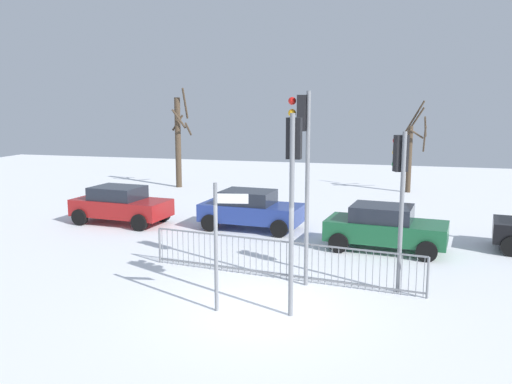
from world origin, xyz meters
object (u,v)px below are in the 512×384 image
Objects in this scene: traffic_light_mid_left at (303,145)px; direction_sign_post at (219,240)px; car_blue_trailing at (251,209)px; car_red_near at (121,204)px; traffic_light_mid_right at (293,169)px; traffic_light_foreground_left at (400,175)px; bare_tree_centre at (411,152)px; bare_tree_left at (179,140)px; car_green_mid at (385,227)px.

traffic_light_mid_left reaches higher than direction_sign_post.
car_red_near is (-5.23, -0.37, 0.00)m from car_blue_trailing.
traffic_light_mid_right is 1.12× the size of traffic_light_foreground_left.
car_red_near is 15.46m from bare_tree_centre.
direction_sign_post reaches higher than car_red_near.
traffic_light_mid_right is 8.71m from car_blue_trailing.
bare_tree_left is (-6.54, 8.73, 1.89)m from car_blue_trailing.
bare_tree_left is at bearing 122.05° from traffic_light_mid_right.
car_blue_trailing is at bearing -120.19° from bare_tree_centre.
bare_tree_centre reaches higher than direction_sign_post.
traffic_light_foreground_left is 0.85× the size of bare_tree_centre.
traffic_light_mid_left is 2.54m from traffic_light_foreground_left.
traffic_light_mid_right is 1.52× the size of direction_sign_post.
car_blue_trailing is at bearing 107.48° from traffic_light_foreground_left.
direction_sign_post is at bearing 144.22° from traffic_light_mid_left.
bare_tree_centre is (12.48, 1.49, -0.52)m from bare_tree_left.
traffic_light_foreground_left is at bearing -92.10° from bare_tree_centre.
bare_tree_left reaches higher than traffic_light_mid_right.
traffic_light_mid_left is at bearing -58.05° from car_blue_trailing.
traffic_light_foreground_left is 1.36× the size of direction_sign_post.
car_blue_trailing is 0.72× the size of bare_tree_left.
direction_sign_post is 0.62× the size of bare_tree_centre.
direction_sign_post is 0.76× the size of car_red_near.
traffic_light_mid_right is 1.15× the size of car_red_near.
traffic_light_mid_right is 0.83× the size of bare_tree_left.
traffic_light_foreground_left is (2.28, 2.20, -0.35)m from traffic_light_mid_right.
bare_tree_left is at bearing 131.70° from car_blue_trailing.
car_green_mid is (2.04, 4.03, -2.92)m from traffic_light_mid_left.
car_blue_trailing is (-1.44, 8.01, -0.92)m from direction_sign_post.
bare_tree_centre reaches higher than car_red_near.
traffic_light_foreground_left is 4.43m from car_green_mid.
car_green_mid is at bearing -42.20° from bare_tree_left.
direction_sign_post is (-1.50, -2.27, -2.00)m from traffic_light_mid_left.
car_blue_trailing is at bearing 9.80° from car_red_near.
direction_sign_post is at bearing -112.36° from car_green_mid.
traffic_light_mid_left is at bearing -56.77° from bare_tree_left.
traffic_light_mid_left is at bearing -109.89° from car_green_mid.
traffic_light_foreground_left is at bearing -87.35° from traffic_light_mid_left.
traffic_light_mid_left reaches higher than car_green_mid.
traffic_light_mid_left is at bearing -27.58° from car_red_near.
car_red_near is (-6.67, 7.64, -0.92)m from direction_sign_post.
bare_tree_centre is (4.51, 18.23, 0.45)m from direction_sign_post.
bare_tree_centre reaches higher than car_green_mid.
bare_tree_centre reaches higher than traffic_light_foreground_left.
direction_sign_post is (-1.65, -0.29, -1.65)m from traffic_light_mid_right.
traffic_light_mid_right is at bearing -63.34° from car_blue_trailing.
bare_tree_left reaches higher than car_green_mid.
direction_sign_post is 7.28m from car_green_mid.
traffic_light_mid_left is at bearing 46.79° from direction_sign_post.
car_green_mid is at bearing 50.89° from direction_sign_post.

